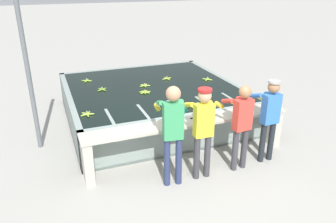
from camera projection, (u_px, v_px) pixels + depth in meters
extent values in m
plane|color=#A3A099|center=(194.00, 165.00, 6.17)|extent=(80.00, 80.00, 0.00)
cube|color=gray|center=(152.00, 116.00, 8.24)|extent=(4.01, 3.95, 0.06)
cube|color=gray|center=(183.00, 134.00, 6.45)|extent=(4.01, 0.12, 0.82)
cube|color=gray|center=(131.00, 80.00, 9.74)|extent=(4.01, 0.12, 0.82)
cube|color=gray|center=(71.00, 113.00, 7.44)|extent=(0.12, 3.95, 0.82)
cube|color=gray|center=(221.00, 92.00, 8.74)|extent=(0.12, 3.95, 0.82)
cube|color=black|center=(152.00, 101.00, 8.08)|extent=(3.77, 3.71, 0.76)
cube|color=gray|center=(111.00, 135.00, 6.39)|extent=(0.06, 0.80, 0.82)
cube|color=gray|center=(144.00, 130.00, 6.62)|extent=(0.06, 0.80, 0.82)
cube|color=gray|center=(174.00, 125.00, 6.84)|extent=(0.06, 0.80, 0.82)
cube|color=gray|center=(203.00, 120.00, 7.07)|extent=(0.06, 0.80, 0.82)
cube|color=gray|center=(230.00, 116.00, 7.29)|extent=(0.06, 0.80, 0.82)
cube|color=#B7B2A3|center=(190.00, 122.00, 6.05)|extent=(4.01, 0.45, 0.05)
cube|color=#B7B2A3|center=(87.00, 161.00, 5.57)|extent=(0.16, 0.41, 0.77)
cube|color=#B7B2A3|center=(272.00, 126.00, 6.85)|extent=(0.16, 0.41, 0.77)
cylinder|color=navy|center=(167.00, 162.00, 5.43)|extent=(0.11, 0.11, 0.87)
cylinder|color=navy|center=(179.00, 161.00, 5.47)|extent=(0.11, 0.11, 0.87)
cube|color=#38995B|center=(173.00, 121.00, 5.17)|extent=(0.34, 0.22, 0.62)
sphere|color=tan|center=(173.00, 94.00, 4.99)|extent=(0.24, 0.24, 0.24)
cylinder|color=#38995B|center=(160.00, 103.00, 5.27)|extent=(0.13, 0.32, 0.18)
cylinder|color=gold|center=(157.00, 107.00, 5.56)|extent=(0.11, 0.21, 0.08)
cylinder|color=#38995B|center=(179.00, 101.00, 5.34)|extent=(0.13, 0.32, 0.18)
cylinder|color=gold|center=(175.00, 105.00, 5.63)|extent=(0.11, 0.21, 0.08)
cylinder|color=#38383D|center=(197.00, 158.00, 5.63)|extent=(0.11, 0.11, 0.81)
cylinder|color=#38383D|center=(207.00, 156.00, 5.69)|extent=(0.11, 0.11, 0.81)
cube|color=yellow|center=(204.00, 120.00, 5.39)|extent=(0.33, 0.18, 0.57)
sphere|color=tan|center=(205.00, 96.00, 5.23)|extent=(0.22, 0.22, 0.22)
cylinder|color=red|center=(205.00, 90.00, 5.19)|extent=(0.23, 0.23, 0.04)
cylinder|color=yellow|center=(189.00, 105.00, 5.49)|extent=(0.09, 0.31, 0.18)
cylinder|color=teal|center=(184.00, 108.00, 5.77)|extent=(0.09, 0.20, 0.08)
cylinder|color=yellow|center=(207.00, 102.00, 5.58)|extent=(0.09, 0.31, 0.18)
cylinder|color=teal|center=(200.00, 106.00, 5.86)|extent=(0.09, 0.20, 0.08)
cylinder|color=#38383D|center=(235.00, 150.00, 5.88)|extent=(0.11, 0.11, 0.79)
cylinder|color=#38383D|center=(244.00, 148.00, 5.96)|extent=(0.11, 0.11, 0.79)
cube|color=#DB3D33|center=(243.00, 115.00, 5.66)|extent=(0.33, 0.19, 0.56)
sphere|color=#9E704C|center=(245.00, 92.00, 5.50)|extent=(0.22, 0.22, 0.22)
cylinder|color=#DB3D33|center=(228.00, 101.00, 5.73)|extent=(0.10, 0.31, 0.18)
cylinder|color=gold|center=(219.00, 105.00, 6.00)|extent=(0.10, 0.21, 0.08)
cylinder|color=#DB3D33|center=(242.00, 98.00, 5.86)|extent=(0.10, 0.31, 0.18)
cylinder|color=gold|center=(233.00, 102.00, 6.13)|extent=(0.10, 0.21, 0.08)
cylinder|color=#1E2328|center=(262.00, 143.00, 6.15)|extent=(0.11, 0.11, 0.79)
cylinder|color=#1E2328|center=(271.00, 141.00, 6.23)|extent=(0.11, 0.11, 0.79)
cube|color=blue|center=(271.00, 109.00, 5.93)|extent=(0.32, 0.18, 0.56)
sphere|color=#9E704C|center=(274.00, 87.00, 5.77)|extent=(0.21, 0.21, 0.21)
cylinder|color=#9E9E99|center=(275.00, 82.00, 5.73)|extent=(0.22, 0.22, 0.04)
cylinder|color=blue|center=(256.00, 96.00, 6.01)|extent=(0.09, 0.31, 0.18)
cylinder|color=gold|center=(247.00, 100.00, 6.29)|extent=(0.09, 0.20, 0.08)
cylinder|color=blue|center=(270.00, 93.00, 6.13)|extent=(0.09, 0.31, 0.18)
cylinder|color=gold|center=(261.00, 97.00, 6.40)|extent=(0.09, 0.20, 0.08)
ellipsoid|color=#9EC642|center=(165.00, 79.00, 8.43)|extent=(0.17, 0.07, 0.04)
ellipsoid|color=#9EC642|center=(168.00, 79.00, 8.42)|extent=(0.07, 0.17, 0.04)
ellipsoid|color=#9EC642|center=(169.00, 78.00, 8.49)|extent=(0.17, 0.07, 0.04)
ellipsoid|color=#9EC642|center=(166.00, 78.00, 8.50)|extent=(0.07, 0.17, 0.04)
cylinder|color=tan|center=(167.00, 77.00, 8.45)|extent=(0.03, 0.03, 0.04)
ellipsoid|color=#8CB738|center=(85.00, 81.00, 8.29)|extent=(0.17, 0.11, 0.04)
ellipsoid|color=#8CB738|center=(86.00, 81.00, 8.23)|extent=(0.11, 0.17, 0.04)
ellipsoid|color=#8CB738|center=(89.00, 81.00, 8.28)|extent=(0.17, 0.11, 0.04)
ellipsoid|color=#8CB738|center=(87.00, 80.00, 8.34)|extent=(0.11, 0.17, 0.04)
cylinder|color=tan|center=(87.00, 79.00, 8.27)|extent=(0.03, 0.03, 0.04)
ellipsoid|color=#75A333|center=(104.00, 89.00, 7.69)|extent=(0.16, 0.12, 0.04)
ellipsoid|color=#75A333|center=(101.00, 89.00, 7.68)|extent=(0.12, 0.16, 0.04)
ellipsoid|color=#75A333|center=(100.00, 90.00, 7.61)|extent=(0.16, 0.12, 0.04)
ellipsoid|color=#75A333|center=(104.00, 90.00, 7.62)|extent=(0.12, 0.16, 0.04)
cylinder|color=tan|center=(102.00, 88.00, 7.64)|extent=(0.03, 0.03, 0.04)
ellipsoid|color=#9EC642|center=(143.00, 85.00, 7.96)|extent=(0.12, 0.16, 0.04)
ellipsoid|color=#9EC642|center=(143.00, 86.00, 7.90)|extent=(0.17, 0.07, 0.04)
ellipsoid|color=#9EC642|center=(145.00, 86.00, 7.88)|extent=(0.05, 0.17, 0.04)
ellipsoid|color=#9EC642|center=(147.00, 86.00, 7.92)|extent=(0.17, 0.10, 0.04)
ellipsoid|color=#9EC642|center=(146.00, 85.00, 7.97)|extent=(0.14, 0.15, 0.04)
cylinder|color=tan|center=(145.00, 84.00, 7.91)|extent=(0.03, 0.03, 0.04)
ellipsoid|color=#8CB738|center=(147.00, 92.00, 7.49)|extent=(0.17, 0.04, 0.04)
ellipsoid|color=#8CB738|center=(146.00, 91.00, 7.52)|extent=(0.13, 0.16, 0.04)
ellipsoid|color=#8CB738|center=(144.00, 92.00, 7.52)|extent=(0.07, 0.17, 0.04)
ellipsoid|color=#8CB738|center=(143.00, 92.00, 7.48)|extent=(0.17, 0.11, 0.04)
ellipsoid|color=#8CB738|center=(143.00, 93.00, 7.44)|extent=(0.17, 0.11, 0.04)
ellipsoid|color=#8CB738|center=(145.00, 93.00, 7.42)|extent=(0.07, 0.17, 0.04)
ellipsoid|color=#8CB738|center=(147.00, 93.00, 7.45)|extent=(0.13, 0.16, 0.04)
cylinder|color=tan|center=(145.00, 91.00, 7.46)|extent=(0.03, 0.03, 0.04)
ellipsoid|color=#93BC3D|center=(191.00, 104.00, 6.77)|extent=(0.13, 0.16, 0.04)
ellipsoid|color=#93BC3D|center=(189.00, 105.00, 6.76)|extent=(0.08, 0.17, 0.04)
ellipsoid|color=#93BC3D|center=(188.00, 105.00, 6.72)|extent=(0.17, 0.10, 0.04)
ellipsoid|color=#93BC3D|center=(189.00, 106.00, 6.68)|extent=(0.17, 0.11, 0.04)
ellipsoid|color=#93BC3D|center=(192.00, 106.00, 6.67)|extent=(0.06, 0.17, 0.04)
ellipsoid|color=#93BC3D|center=(193.00, 106.00, 6.70)|extent=(0.14, 0.15, 0.04)
ellipsoid|color=#93BC3D|center=(193.00, 105.00, 6.74)|extent=(0.17, 0.05, 0.04)
cylinder|color=tan|center=(191.00, 104.00, 6.71)|extent=(0.03, 0.03, 0.04)
ellipsoid|color=#9EC642|center=(208.00, 79.00, 8.44)|extent=(0.15, 0.14, 0.04)
ellipsoid|color=#9EC642|center=(205.00, 79.00, 8.41)|extent=(0.14, 0.15, 0.04)
ellipsoid|color=#9EC642|center=(207.00, 80.00, 8.35)|extent=(0.15, 0.14, 0.04)
ellipsoid|color=#9EC642|center=(209.00, 80.00, 8.37)|extent=(0.14, 0.15, 0.04)
cylinder|color=tan|center=(207.00, 78.00, 8.38)|extent=(0.03, 0.03, 0.04)
ellipsoid|color=#9EC642|center=(88.00, 115.00, 6.25)|extent=(0.05, 0.17, 0.04)
ellipsoid|color=#9EC642|center=(90.00, 114.00, 6.30)|extent=(0.17, 0.08, 0.04)
ellipsoid|color=#9EC642|center=(88.00, 113.00, 6.34)|extent=(0.12, 0.16, 0.04)
ellipsoid|color=#9EC642|center=(85.00, 114.00, 6.32)|extent=(0.14, 0.15, 0.04)
ellipsoid|color=#9EC642|center=(85.00, 115.00, 6.26)|extent=(0.17, 0.10, 0.04)
cylinder|color=tan|center=(87.00, 112.00, 6.28)|extent=(0.03, 0.03, 0.04)
cube|color=silver|center=(203.00, 117.00, 6.17)|extent=(0.20, 0.06, 0.00)
cube|color=black|center=(193.00, 118.00, 6.13)|extent=(0.10, 0.04, 0.02)
cylinder|color=slate|center=(28.00, 72.00, 6.21)|extent=(0.09, 0.09, 3.20)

